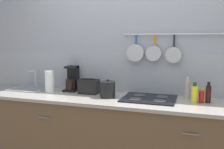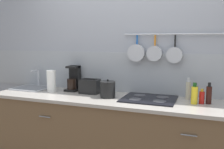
{
  "view_description": "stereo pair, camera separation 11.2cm",
  "coord_description": "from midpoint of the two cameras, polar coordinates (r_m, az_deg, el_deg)",
  "views": [
    {
      "loc": [
        0.76,
        -2.55,
        1.56
      ],
      "look_at": [
        -0.09,
        0.0,
        1.19
      ],
      "focal_mm": 40.0,
      "sensor_mm": 36.0,
      "label": 1
    },
    {
      "loc": [
        0.86,
        -2.52,
        1.56
      ],
      "look_at": [
        -0.09,
        0.0,
        1.19
      ],
      "focal_mm": 40.0,
      "sensor_mm": 36.0,
      "label": 2
    }
  ],
  "objects": [
    {
      "name": "cabinet_base",
      "position": [
        2.89,
        0.6,
        -14.83
      ],
      "size": [
        3.01,
        0.64,
        0.89
      ],
      "color": "brown",
      "rests_on": "ground_plane"
    },
    {
      "name": "paper_towel_roll",
      "position": [
        3.14,
        -15.07,
        -1.55
      ],
      "size": [
        0.11,
        0.11,
        0.27
      ],
      "color": "white",
      "rests_on": "countertop"
    },
    {
      "name": "kettle",
      "position": [
        2.76,
        -2.14,
        -3.43
      ],
      "size": [
        0.17,
        0.17,
        0.21
      ],
      "color": "black",
      "rests_on": "countertop"
    },
    {
      "name": "countertop",
      "position": [
        2.74,
        0.62,
        -5.85
      ],
      "size": [
        3.05,
        0.67,
        0.03
      ],
      "color": "#A59E93",
      "rests_on": "cabinet_base"
    },
    {
      "name": "bottle_vinegar",
      "position": [
        2.69,
        20.05,
        -4.13
      ],
      "size": [
        0.05,
        0.05,
        0.21
      ],
      "color": "#33140F",
      "rests_on": "countertop"
    },
    {
      "name": "wall_back",
      "position": [
        3.03,
        2.79,
        2.54
      ],
      "size": [
        7.2,
        0.14,
        2.6
      ],
      "color": "#999EA8",
      "rests_on": "ground_plane"
    },
    {
      "name": "bottle_cooking_wine",
      "position": [
        2.81,
        15.78,
        -3.31
      ],
      "size": [
        0.05,
        0.05,
        0.23
      ],
      "color": "#BFB799",
      "rests_on": "countertop"
    },
    {
      "name": "bottle_olive_oil",
      "position": [
        2.68,
        18.64,
        -4.76
      ],
      "size": [
        0.05,
        0.05,
        0.15
      ],
      "color": "red",
      "rests_on": "countertop"
    },
    {
      "name": "sink_basin",
      "position": [
        3.43,
        -19.21,
        -2.85
      ],
      "size": [
        0.45,
        0.38,
        0.24
      ],
      "color": "#B7BABF",
      "rests_on": "countertop"
    },
    {
      "name": "toaster",
      "position": [
        2.98,
        -6.38,
        -2.73
      ],
      "size": [
        0.25,
        0.14,
        0.18
      ],
      "color": "black",
      "rests_on": "countertop"
    },
    {
      "name": "coffee_maker",
      "position": [
        3.18,
        -10.13,
        -1.34
      ],
      "size": [
        0.15,
        0.19,
        0.31
      ],
      "color": "black",
      "rests_on": "countertop"
    },
    {
      "name": "cooktop",
      "position": [
        2.73,
        7.3,
        -5.44
      ],
      "size": [
        0.57,
        0.49,
        0.01
      ],
      "color": "black",
      "rests_on": "countertop"
    },
    {
      "name": "bottle_sesame_oil",
      "position": [
        2.64,
        17.15,
        -4.26
      ],
      "size": [
        0.06,
        0.06,
        0.21
      ],
      "color": "yellow",
      "rests_on": "countertop"
    }
  ]
}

